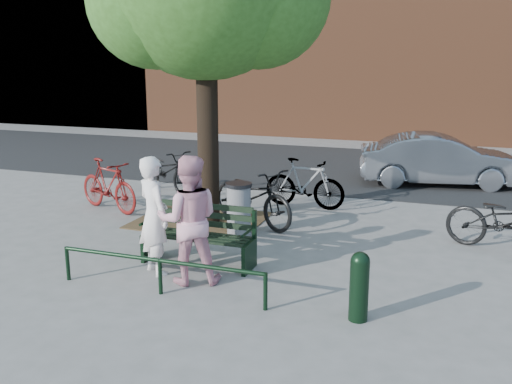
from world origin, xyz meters
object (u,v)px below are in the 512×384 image
at_px(person_right, 189,220).
at_px(parked_car, 439,160).
at_px(person_left, 154,215).
at_px(litter_bin, 239,209).
at_px(park_bench, 200,233).
at_px(bollard, 359,284).
at_px(bicycle_c, 252,196).

bearing_deg(person_right, parked_car, -135.80).
distance_m(person_left, litter_bin, 2.20).
xyz_separation_m(park_bench, person_right, (0.19, -0.75, 0.44)).
distance_m(bollard, bicycle_c, 4.28).
height_order(litter_bin, bicycle_c, bicycle_c).
distance_m(park_bench, litter_bin, 1.52).
bearing_deg(park_bench, bicycle_c, 88.65).
bearing_deg(parked_car, bollard, 164.98).
distance_m(person_right, litter_bin, 2.31).
height_order(person_right, bollard, person_right).
relative_size(person_left, parked_car, 0.46).
bearing_deg(bicycle_c, park_bench, -153.16).
xyz_separation_m(park_bench, parked_car, (3.26, 6.97, 0.16)).
xyz_separation_m(park_bench, bollard, (2.66, -1.16, -0.01)).
bearing_deg(person_right, litter_bin, -110.68).
distance_m(person_left, person_right, 0.66).
height_order(park_bench, parked_car, parked_car).
xyz_separation_m(person_left, parked_car, (3.72, 7.56, -0.24)).
bearing_deg(bicycle_c, bollard, -114.30).
bearing_deg(bollard, parked_car, 85.74).
xyz_separation_m(person_right, litter_bin, (-0.13, 2.26, -0.43)).
height_order(litter_bin, parked_car, parked_car).
height_order(park_bench, person_left, person_left).
bearing_deg(bicycle_c, parked_car, -5.92).
xyz_separation_m(bicycle_c, parked_car, (3.21, 4.74, 0.08)).
bearing_deg(person_right, person_left, -37.81).
bearing_deg(park_bench, parked_car, 64.92).
distance_m(park_bench, parked_car, 7.70).
distance_m(litter_bin, parked_car, 6.33).
xyz_separation_m(person_right, parked_car, (3.07, 7.72, -0.28)).
height_order(park_bench, bicycle_c, bicycle_c).
xyz_separation_m(person_left, bollard, (3.11, -0.57, -0.41)).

